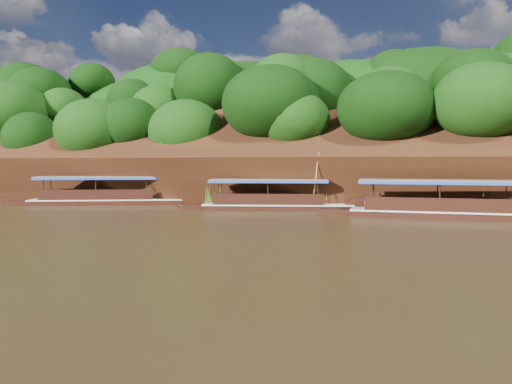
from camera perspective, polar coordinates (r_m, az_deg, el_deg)
ground at (r=27.64m, az=-0.56°, el=-3.58°), size 160.00×160.00×0.00m
riverbank at (r=49.52m, az=7.93°, el=1.63°), size 120.00×30.06×19.40m
boat_0 at (r=32.47m, az=22.72°, el=-1.89°), size 14.26×2.69×5.68m
boat_1 at (r=35.46m, az=3.52°, el=-1.26°), size 12.59×4.99×4.49m
boat_2 at (r=41.69m, az=-15.56°, el=-0.67°), size 13.88×7.45×5.33m
reeds at (r=37.77m, az=-0.75°, el=-0.34°), size 48.88×2.83×2.11m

